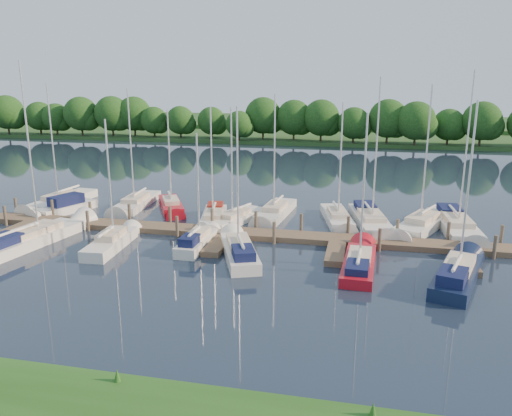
% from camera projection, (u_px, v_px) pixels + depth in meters
% --- Properties ---
extents(ground, '(260.00, 260.00, 0.00)m').
position_uv_depth(ground, '(194.00, 275.00, 29.53)').
color(ground, '#1B2737').
rests_on(ground, ground).
extents(dock, '(40.00, 6.00, 0.40)m').
position_uv_depth(dock, '(227.00, 235.00, 36.40)').
color(dock, '#4E3C2C').
rests_on(dock, ground).
extents(mooring_pilings, '(38.24, 2.84, 2.00)m').
position_uv_depth(mooring_pilings, '(231.00, 226.00, 37.36)').
color(mooring_pilings, '#473D33').
rests_on(mooring_pilings, ground).
extents(far_shore, '(180.00, 30.00, 0.60)m').
position_uv_depth(far_shore, '(317.00, 135.00, 100.41)').
color(far_shore, '#22461B').
rests_on(far_shore, ground).
extents(distant_hill, '(220.00, 40.00, 1.40)m').
position_uv_depth(distant_hill, '(327.00, 123.00, 123.96)').
color(distant_hill, '#325927').
rests_on(distant_hill, ground).
extents(treeline, '(145.50, 9.69, 7.96)m').
position_uv_depth(treeline, '(312.00, 122.00, 87.31)').
color(treeline, '#38281C').
rests_on(treeline, ground).
extents(sailboat_n_0, '(2.78, 8.99, 11.36)m').
position_uv_depth(sailboat_n_0, '(60.00, 202.00, 45.77)').
color(sailboat_n_0, silver).
rests_on(sailboat_n_0, ground).
extents(motorboat, '(3.50, 6.06, 1.91)m').
position_uv_depth(motorboat, '(65.00, 208.00, 43.28)').
color(motorboat, silver).
rests_on(motorboat, ground).
extents(sailboat_n_2, '(2.58, 8.67, 10.88)m').
position_uv_depth(sailboat_n_2, '(135.00, 204.00, 45.14)').
color(sailboat_n_2, silver).
rests_on(sailboat_n_2, ground).
extents(sailboat_n_3, '(4.40, 6.86, 9.12)m').
position_uv_depth(sailboat_n_3, '(171.00, 206.00, 44.38)').
color(sailboat_n_3, '#AA0F1C').
rests_on(sailboat_n_3, ground).
extents(sailboat_n_4, '(3.12, 7.61, 9.57)m').
position_uv_depth(sailboat_n_4, '(213.00, 219.00, 40.27)').
color(sailboat_n_4, silver).
rests_on(sailboat_n_4, ground).
extents(sailboat_n_5, '(3.98, 7.43, 9.56)m').
position_uv_depth(sailboat_n_5, '(234.00, 220.00, 40.10)').
color(sailboat_n_5, silver).
rests_on(sailboat_n_5, ground).
extents(sailboat_n_6, '(2.60, 8.33, 10.52)m').
position_uv_depth(sailboat_n_6, '(275.00, 213.00, 42.10)').
color(sailboat_n_6, silver).
rests_on(sailboat_n_6, ground).
extents(sailboat_n_7, '(3.24, 7.88, 9.88)m').
position_uv_depth(sailboat_n_7, '(338.00, 219.00, 40.39)').
color(sailboat_n_7, silver).
rests_on(sailboat_n_7, ground).
extents(sailboat_n_8, '(3.70, 9.52, 11.83)m').
position_uv_depth(sailboat_n_8, '(371.00, 221.00, 39.56)').
color(sailboat_n_8, silver).
rests_on(sailboat_n_8, ground).
extents(sailboat_n_9, '(5.25, 8.65, 11.39)m').
position_uv_depth(sailboat_n_9, '(421.00, 226.00, 38.32)').
color(sailboat_n_9, silver).
rests_on(sailboat_n_9, ground).
extents(sailboat_n_10, '(2.81, 9.82, 12.33)m').
position_uv_depth(sailboat_n_10, '(457.00, 227.00, 38.06)').
color(sailboat_n_10, silver).
rests_on(sailboat_n_10, ground).
extents(sailboat_s_0, '(3.82, 10.37, 12.94)m').
position_uv_depth(sailboat_s_0, '(34.00, 239.00, 35.24)').
color(sailboat_s_0, silver).
rests_on(sailboat_s_0, ground).
extents(sailboat_s_1, '(2.07, 7.00, 9.19)m').
position_uv_depth(sailboat_s_1, '(112.00, 243.00, 34.34)').
color(sailboat_s_1, silver).
rests_on(sailboat_s_1, ground).
extents(sailboat_s_2, '(1.54, 6.16, 8.23)m').
position_uv_depth(sailboat_s_2, '(198.00, 242.00, 34.39)').
color(sailboat_s_2, silver).
rests_on(sailboat_s_2, ground).
extents(sailboat_s_3, '(4.13, 7.71, 10.08)m').
position_uv_depth(sailboat_s_3, '(239.00, 252.00, 32.49)').
color(sailboat_s_3, silver).
rests_on(sailboat_s_3, ground).
extents(sailboat_s_4, '(2.13, 7.70, 9.71)m').
position_uv_depth(sailboat_s_4, '(359.00, 263.00, 30.60)').
color(sailboat_s_4, '#AA0F1C').
rests_on(sailboat_s_4, ground).
extents(sailboat_s_5, '(3.97, 8.23, 10.65)m').
position_uv_depth(sailboat_s_5, '(458.00, 276.00, 28.55)').
color(sailboat_s_5, '#101A37').
rests_on(sailboat_s_5, ground).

